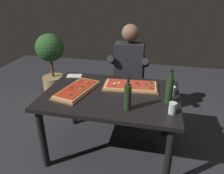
% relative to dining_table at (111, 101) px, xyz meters
% --- Properties ---
extents(ground_plane, '(6.40, 6.40, 0.00)m').
position_rel_dining_table_xyz_m(ground_plane, '(0.00, 0.00, -0.64)').
color(ground_plane, '#2D2D33').
extents(dining_table, '(1.40, 0.96, 0.74)m').
position_rel_dining_table_xyz_m(dining_table, '(0.00, 0.00, 0.00)').
color(dining_table, black).
rests_on(dining_table, ground_plane).
extents(pizza_rectangular_front, '(0.62, 0.33, 0.05)m').
position_rel_dining_table_xyz_m(pizza_rectangular_front, '(0.18, 0.19, 0.12)').
color(pizza_rectangular_front, brown).
rests_on(pizza_rectangular_front, dining_table).
extents(pizza_rectangular_left, '(0.39, 0.62, 0.05)m').
position_rel_dining_table_xyz_m(pizza_rectangular_left, '(-0.36, -0.03, 0.12)').
color(pizza_rectangular_left, brown).
rests_on(pizza_rectangular_left, dining_table).
extents(wine_bottle_dark, '(0.07, 0.07, 0.33)m').
position_rel_dining_table_xyz_m(wine_bottle_dark, '(0.58, -0.07, 0.23)').
color(wine_bottle_dark, '#233819').
rests_on(wine_bottle_dark, dining_table).
extents(oil_bottle_amber, '(0.07, 0.07, 0.32)m').
position_rel_dining_table_xyz_m(oil_bottle_amber, '(0.22, -0.28, 0.22)').
color(oil_bottle_amber, '#233819').
rests_on(oil_bottle_amber, dining_table).
extents(tumbler_near_camera, '(0.08, 0.08, 0.09)m').
position_rel_dining_table_xyz_m(tumbler_near_camera, '(0.61, 0.12, 0.13)').
color(tumbler_near_camera, silver).
rests_on(tumbler_near_camera, dining_table).
extents(tumbler_far_side, '(0.07, 0.07, 0.11)m').
position_rel_dining_table_xyz_m(tumbler_far_side, '(0.61, -0.26, 0.15)').
color(tumbler_far_side, silver).
rests_on(tumbler_far_side, dining_table).
extents(napkin_cutlery_set, '(0.20, 0.14, 0.01)m').
position_rel_dining_table_xyz_m(napkin_cutlery_set, '(-0.55, 0.36, 0.10)').
color(napkin_cutlery_set, white).
rests_on(napkin_cutlery_set, dining_table).
extents(diner_chair, '(0.44, 0.44, 0.87)m').
position_rel_dining_table_xyz_m(diner_chair, '(0.07, 0.86, -0.16)').
color(diner_chair, '#3D2B1E').
rests_on(diner_chair, ground_plane).
extents(seated_diner, '(0.53, 0.41, 1.33)m').
position_rel_dining_table_xyz_m(seated_diner, '(0.07, 0.74, 0.10)').
color(seated_diner, '#23232D').
rests_on(seated_diner, ground_plane).
extents(potted_plant_corner, '(0.46, 0.46, 1.08)m').
position_rel_dining_table_xyz_m(potted_plant_corner, '(-1.28, 1.15, -0.02)').
color(potted_plant_corner, tan).
rests_on(potted_plant_corner, ground_plane).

